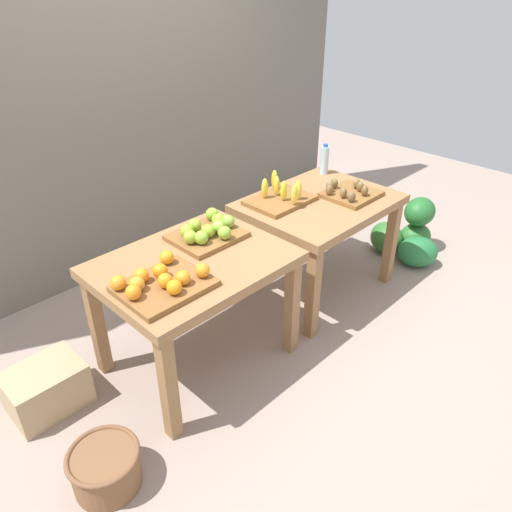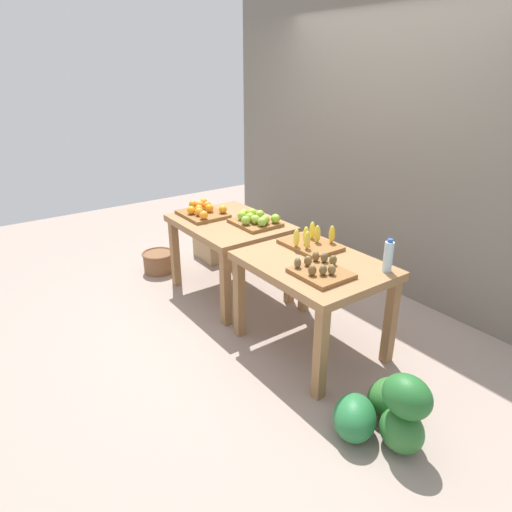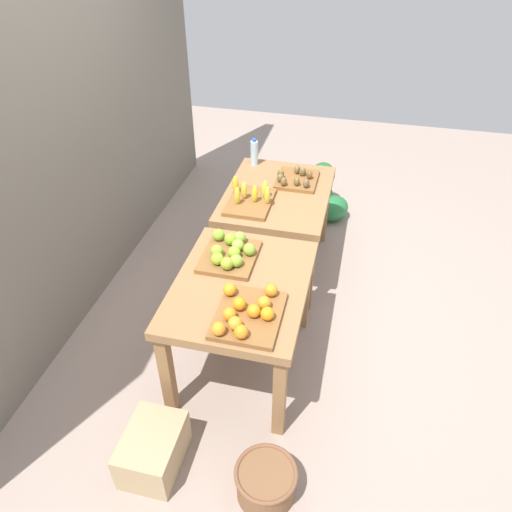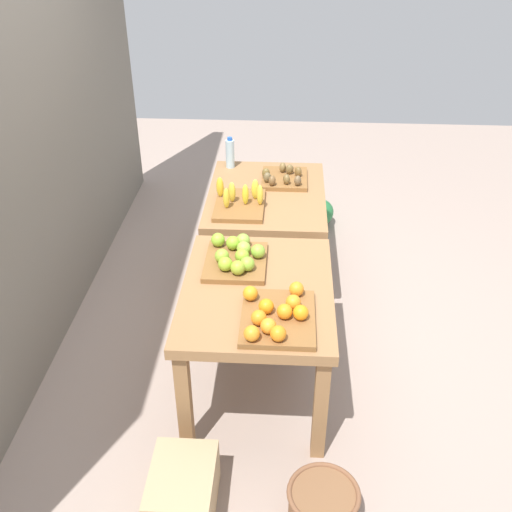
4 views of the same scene
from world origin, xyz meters
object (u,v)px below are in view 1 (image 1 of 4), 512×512
object	(u,v)px
display_table_right	(319,213)
banana_crate	(281,197)
cardboard_produce_box	(47,388)
kiwi_bin	(350,193)
display_table_left	(194,276)
orange_bin	(162,282)
water_bottle	(324,160)
wicker_basket	(106,467)
watermelon_pile	(409,235)
apple_bin	(208,231)

from	to	relation	value
display_table_right	banana_crate	distance (m)	0.31
display_table_right	cardboard_produce_box	distance (m)	2.03
display_table_right	kiwi_bin	bearing A→B (deg)	-31.72
display_table_left	banana_crate	size ratio (longest dim) A/B	2.36
orange_bin	water_bottle	bearing A→B (deg)	12.37
display_table_right	cardboard_produce_box	world-z (taller)	display_table_right
kiwi_bin	wicker_basket	distance (m)	2.26
watermelon_pile	banana_crate	bearing A→B (deg)	160.17
kiwi_bin	orange_bin	bearing A→B (deg)	179.82
kiwi_bin	cardboard_produce_box	distance (m)	2.26
display_table_left	wicker_basket	distance (m)	1.05
orange_bin	watermelon_pile	world-z (taller)	orange_bin
display_table_right	orange_bin	size ratio (longest dim) A/B	2.25
kiwi_bin	display_table_right	bearing A→B (deg)	148.28
display_table_left	apple_bin	xyz separation A→B (m)	(0.22, 0.13, 0.15)
apple_bin	watermelon_pile	size ratio (longest dim) A/B	0.57
display_table_right	banana_crate	world-z (taller)	banana_crate
display_table_left	water_bottle	world-z (taller)	water_bottle
orange_bin	banana_crate	world-z (taller)	banana_crate
display_table_right	kiwi_bin	size ratio (longest dim) A/B	2.89
cardboard_produce_box	wicker_basket	bearing A→B (deg)	-92.18
orange_bin	apple_bin	bearing A→B (deg)	25.38
display_table_left	kiwi_bin	size ratio (longest dim) A/B	2.89
display_table_left	orange_bin	size ratio (longest dim) A/B	2.25
display_table_right	wicker_basket	bearing A→B (deg)	-169.94
orange_bin	kiwi_bin	xyz separation A→B (m)	(1.59, -0.00, -0.01)
orange_bin	banana_crate	xyz separation A→B (m)	(1.18, 0.28, -0.00)
orange_bin	wicker_basket	xyz separation A→B (m)	(-0.57, -0.24, -0.65)
orange_bin	cardboard_produce_box	world-z (taller)	orange_bin
watermelon_pile	wicker_basket	bearing A→B (deg)	-178.00
wicker_basket	cardboard_produce_box	xyz separation A→B (m)	(0.02, 0.65, 0.02)
display_table_left	banana_crate	bearing A→B (deg)	10.46
apple_bin	watermelon_pile	world-z (taller)	apple_bin
display_table_left	water_bottle	xyz separation A→B (m)	(1.53, 0.29, 0.21)
apple_bin	watermelon_pile	distance (m)	1.96
apple_bin	kiwi_bin	distance (m)	1.11
display_table_left	cardboard_produce_box	bearing A→B (deg)	160.08
orange_bin	banana_crate	distance (m)	1.22
display_table_right	kiwi_bin	distance (m)	0.26
display_table_left	wicker_basket	world-z (taller)	display_table_left
cardboard_produce_box	water_bottle	bearing A→B (deg)	-0.28
orange_bin	cardboard_produce_box	distance (m)	0.93
banana_crate	wicker_basket	distance (m)	1.94
apple_bin	wicker_basket	xyz separation A→B (m)	(-1.07, -0.48, -0.65)
orange_bin	apple_bin	size ratio (longest dim) A/B	1.15
banana_crate	kiwi_bin	bearing A→B (deg)	-34.79
display_table_left	kiwi_bin	bearing A→B (deg)	-5.01
display_table_right	apple_bin	bearing A→B (deg)	171.83
banana_crate	wicker_basket	xyz separation A→B (m)	(-1.75, -0.52, -0.65)
water_bottle	cardboard_produce_box	distance (m)	2.46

